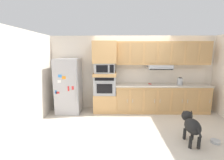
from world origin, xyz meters
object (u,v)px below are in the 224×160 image
(electric_kettle, at_px, (180,81))
(dog_food_bowl, at_px, (215,141))
(dog, at_px, (191,124))
(built_in_oven, at_px, (105,85))
(refrigerator, at_px, (69,86))
(screwdriver, at_px, (150,84))
(microwave, at_px, (105,68))

(electric_kettle, height_order, dog_food_bowl, electric_kettle)
(dog, bearing_deg, built_in_oven, 53.41)
(refrigerator, distance_m, electric_kettle, 3.61)
(screwdriver, bearing_deg, electric_kettle, -4.46)
(dog, bearing_deg, microwave, 53.40)
(dog_food_bowl, bearing_deg, dog, 174.44)
(built_in_oven, xyz_separation_m, microwave, (0.00, -0.00, 0.56))
(built_in_oven, distance_m, dog, 2.73)
(built_in_oven, bearing_deg, screwdriver, 1.02)
(screwdriver, relative_size, dog_food_bowl, 0.84)
(screwdriver, relative_size, electric_kettle, 0.70)
(built_in_oven, xyz_separation_m, screwdriver, (1.48, 0.03, 0.03))
(built_in_oven, relative_size, microwave, 1.09)
(refrigerator, distance_m, microwave, 1.32)
(refrigerator, relative_size, microwave, 2.73)
(microwave, relative_size, screwdriver, 3.82)
(screwdriver, xyz_separation_m, dog_food_bowl, (1.05, -1.88, -0.90))
(built_in_oven, height_order, dog_food_bowl, built_in_oven)
(refrigerator, height_order, microwave, refrigerator)
(dog_food_bowl, bearing_deg, screwdriver, 119.20)
(electric_kettle, bearing_deg, screwdriver, 175.54)
(microwave, xyz_separation_m, dog_food_bowl, (2.53, -1.85, -1.43))
(refrigerator, relative_size, electric_kettle, 7.33)
(microwave, relative_size, dog, 0.67)
(screwdriver, relative_size, dog, 0.18)
(built_in_oven, distance_m, dog_food_bowl, 3.26)
(refrigerator, xyz_separation_m, screwdriver, (2.67, 0.09, 0.05))
(refrigerator, bearing_deg, microwave, 3.27)
(built_in_oven, xyz_separation_m, electric_kettle, (2.43, -0.05, 0.13))
(microwave, xyz_separation_m, dog, (1.99, -1.80, -1.05))
(refrigerator, relative_size, built_in_oven, 2.51)
(microwave, distance_m, screwdriver, 1.57)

